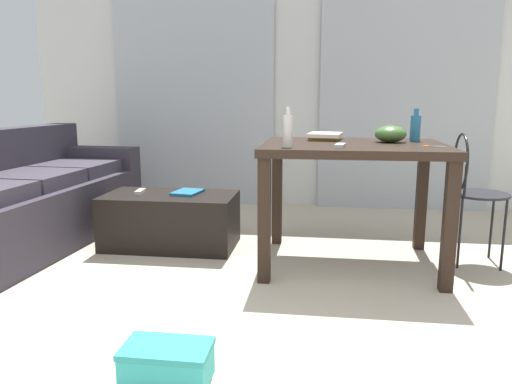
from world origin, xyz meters
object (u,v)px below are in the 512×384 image
Objects in this scene: bowl at (390,134)px; scissors at (432,146)px; tv_remote_primary at (140,192)px; couch at (22,201)px; bottle_far at (288,131)px; magazine at (188,192)px; bottle_near at (415,127)px; tv_remote_on_table at (340,146)px; wire_chair at (470,183)px; coffee_table at (171,220)px; shoebox at (167,364)px; book_stack at (325,136)px; craft_table at (353,161)px.

bowl is 1.59× the size of scissors.
scissors is 0.86× the size of tv_remote_primary.
couch is at bearing 175.05° from scissors.
magazine is (-0.75, 0.54, -0.48)m from bottle_far.
couch is 2.05m from bottle_far.
scissors is (0.03, -0.38, -0.09)m from bottle_near.
bowl is at bearing -148.13° from bottle_near.
bottle_near is at bearing 94.54° from scissors.
wire_chair is at bearing 34.38° from tv_remote_on_table.
couch is at bearing -173.52° from coffee_table.
couch is 2.79m from bottle_near.
tv_remote_primary is (-1.89, -0.01, -0.47)m from bottle_near.
book_stack is at bearing 71.46° from shoebox.
craft_table is 5.31× the size of bottle_near.
couch is 3.08m from wire_chair.
wire_chair reaches higher than coffee_table.
craft_table is (1.26, -0.21, 0.48)m from coffee_table.
couch is 6.37× the size of shoebox.
tv_remote_on_table is (-0.09, -0.26, 0.12)m from craft_table.
coffee_table is at bearing 168.00° from scissors.
magazine is at bearing 178.92° from bottle_near.
bowl reaches higher than coffee_table.
wire_chair is at bearing -15.29° from bottle_near.
bowl is 0.50m from tv_remote_on_table.
couch is 9.08× the size of magazine.
wire_chair is 5.82× the size of tv_remote_primary.
craft_table is at bearing -154.27° from bowl.
bottle_near is 0.92× the size of bottle_far.
shoebox is (-0.57, -1.71, -0.73)m from book_stack.
coffee_table is at bearing 170.75° from craft_table.
bottle_far reaches higher than shoebox.
shoebox is at bearing -44.27° from couch.
tv_remote_primary is 0.44× the size of shoebox.
tv_remote_primary is at bearing -178.14° from book_stack.
bottle_near is at bearing 32.79° from bottle_far.
bottle_near is 0.70× the size of book_stack.
craft_table reaches higher than tv_remote_primary.
tv_remote_on_table is 1.13× the size of scissors.
wire_chair is (3.07, 0.04, 0.20)m from couch.
book_stack is at bearing 4.51° from couch.
wire_chair is 0.49m from bottle_near.
wire_chair is 2.82× the size of book_stack.
book_stack is (-0.58, 0.03, -0.06)m from bottle_near.
bowl reaches higher than shoebox.
couch is at bearing 135.73° from shoebox.
shoebox is at bearing -124.58° from bottle_near.
shoebox is (-0.66, -1.20, -0.72)m from tv_remote_on_table.
bottle_near is 0.63× the size of shoebox.
bowl is at bearing -18.72° from book_stack.
wire_chair is 3.70× the size of bottle_far.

